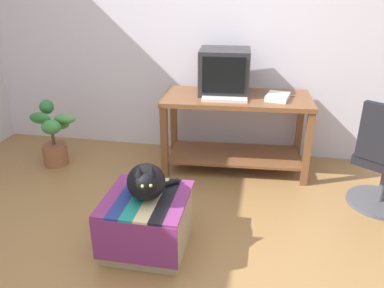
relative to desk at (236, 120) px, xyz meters
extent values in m
plane|color=olive|center=(-0.31, -1.60, -0.49)|extent=(14.00, 14.00, 0.00)
cube|color=silver|center=(-0.31, 0.45, 0.81)|extent=(8.00, 0.10, 2.60)
cube|color=brown|center=(-0.61, -0.31, -0.15)|extent=(0.06, 0.06, 0.69)
cube|color=brown|center=(0.65, -0.22, -0.15)|extent=(0.06, 0.06, 0.69)
cube|color=brown|center=(0.61, 0.31, -0.15)|extent=(0.06, 0.06, 0.69)
cube|color=brown|center=(-0.65, 0.22, -0.15)|extent=(0.06, 0.06, 0.69)
cube|color=brown|center=(0.00, 0.00, -0.36)|extent=(1.27, 0.60, 0.02)
cube|color=brown|center=(0.00, 0.00, 0.21)|extent=(1.38, 0.70, 0.04)
cube|color=#28282B|center=(-0.13, 0.09, 0.24)|extent=(0.33, 0.29, 0.02)
cube|color=#28282B|center=(-0.13, 0.09, 0.44)|extent=(0.48, 0.42, 0.41)
cube|color=black|center=(-0.12, -0.11, 0.45)|extent=(0.37, 0.04, 0.32)
cube|color=beige|center=(-0.10, -0.14, 0.24)|extent=(0.41, 0.18, 0.02)
cube|color=white|center=(0.36, -0.02, 0.25)|extent=(0.23, 0.29, 0.04)
cube|color=tan|center=(-0.48, -1.32, -0.31)|extent=(0.52, 0.52, 0.38)
cube|color=#7A2D6B|center=(-0.48, -1.60, -0.27)|extent=(0.55, 0.01, 0.30)
cube|color=#7A2D6B|center=(-0.71, -1.32, -0.11)|extent=(0.09, 0.56, 0.02)
cube|color=navy|center=(-0.62, -1.32, -0.11)|extent=(0.09, 0.56, 0.02)
cube|color=#1E897A|center=(-0.52, -1.32, -0.11)|extent=(0.09, 0.56, 0.02)
cube|color=beige|center=(-0.43, -1.32, -0.11)|extent=(0.09, 0.56, 0.02)
cube|color=black|center=(-0.34, -1.32, -0.11)|extent=(0.09, 0.56, 0.02)
cube|color=#7A2D6B|center=(-0.25, -1.32, -0.11)|extent=(0.09, 0.56, 0.02)
ellipsoid|color=black|center=(-0.48, -1.30, 0.01)|extent=(0.34, 0.39, 0.22)
sphere|color=black|center=(-0.44, -1.42, 0.07)|extent=(0.14, 0.14, 0.14)
cylinder|color=black|center=(-0.40, -1.18, -0.08)|extent=(0.21, 0.20, 0.04)
cone|color=black|center=(-0.47, -1.43, 0.15)|extent=(0.06, 0.06, 0.06)
cone|color=black|center=(-0.40, -1.40, 0.15)|extent=(0.06, 0.06, 0.06)
sphere|color=#C6D151|center=(-0.44, -1.48, 0.08)|extent=(0.02, 0.02, 0.02)
sphere|color=#C6D151|center=(-0.39, -1.47, 0.08)|extent=(0.02, 0.02, 0.02)
cylinder|color=brown|center=(-1.75, -0.25, -0.39)|extent=(0.23, 0.23, 0.21)
cylinder|color=brown|center=(-1.75, -0.25, -0.21)|extent=(0.03, 0.03, 0.14)
ellipsoid|color=#4C8E42|center=(-1.61, -0.24, -0.01)|extent=(0.21, 0.10, 0.09)
ellipsoid|color=#4C8E42|center=(-1.70, -0.17, -0.09)|extent=(0.17, 0.11, 0.10)
ellipsoid|color=#2D7033|center=(-1.82, -0.17, 0.07)|extent=(0.14, 0.14, 0.14)
ellipsoid|color=#2D7033|center=(-1.82, -0.31, 0.01)|extent=(0.21, 0.08, 0.11)
ellipsoid|color=#38843D|center=(-1.69, -0.36, -0.05)|extent=(0.18, 0.15, 0.13)
cylinder|color=#4C4C51|center=(1.25, -0.44, -0.48)|extent=(0.52, 0.52, 0.03)
cylinder|color=#4C4C51|center=(1.25, -0.44, -0.29)|extent=(0.05, 0.05, 0.34)
cylinder|color=#B7B7BC|center=(0.46, 0.10, 0.24)|extent=(0.14, 0.02, 0.01)
camera|label=1|loc=(0.23, -3.43, 1.25)|focal=36.32mm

